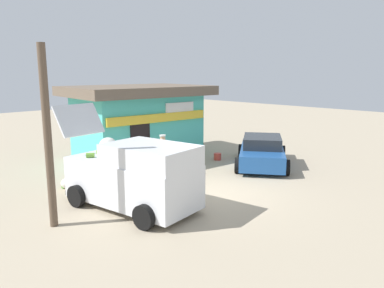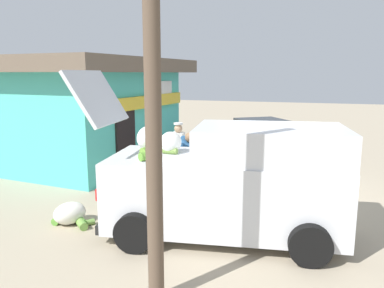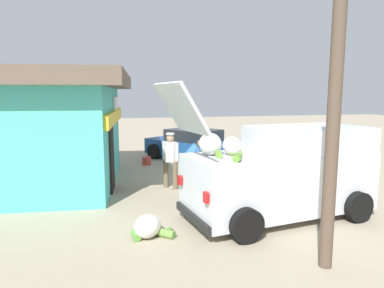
% 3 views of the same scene
% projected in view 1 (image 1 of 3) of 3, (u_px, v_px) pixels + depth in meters
% --- Properties ---
extents(ground_plane, '(60.00, 60.00, 0.00)m').
position_uv_depth(ground_plane, '(211.00, 193.00, 12.41)').
color(ground_plane, tan).
extents(storefront_bar, '(6.47, 4.86, 3.29)m').
position_uv_depth(storefront_bar, '(138.00, 120.00, 17.12)').
color(storefront_bar, '#4CC6B7').
rests_on(storefront_bar, ground_plane).
extents(delivery_van, '(2.57, 4.80, 2.91)m').
position_uv_depth(delivery_van, '(135.00, 176.00, 10.83)').
color(delivery_van, silver).
rests_on(delivery_van, ground_plane).
extents(parked_sedan, '(4.36, 3.79, 1.26)m').
position_uv_depth(parked_sedan, '(262.00, 152.00, 15.88)').
color(parked_sedan, '#1E4C8C').
rests_on(parked_sedan, ground_plane).
extents(vendor_standing, '(0.48, 0.48, 1.60)m').
position_uv_depth(vendor_standing, '(163.00, 153.00, 14.18)').
color(vendor_standing, '#726047').
rests_on(vendor_standing, ground_plane).
extents(customer_bending, '(0.62, 0.74, 1.53)m').
position_uv_depth(customer_bending, '(150.00, 158.00, 13.30)').
color(customer_bending, '#4C4C51').
rests_on(customer_bending, ground_plane).
extents(unloaded_banana_pile, '(0.78, 0.87, 0.42)m').
position_uv_depth(unloaded_banana_pile, '(71.00, 184.00, 12.75)').
color(unloaded_banana_pile, silver).
rests_on(unloaded_banana_pile, ground_plane).
extents(paint_bucket, '(0.34, 0.34, 0.30)m').
position_uv_depth(paint_bucket, '(217.00, 157.00, 16.97)').
color(paint_bucket, '#BF3F33').
rests_on(paint_bucket, ground_plane).
extents(utility_pole, '(0.20, 0.20, 4.63)m').
position_uv_depth(utility_pole, '(48.00, 138.00, 9.32)').
color(utility_pole, brown).
rests_on(utility_pole, ground_plane).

